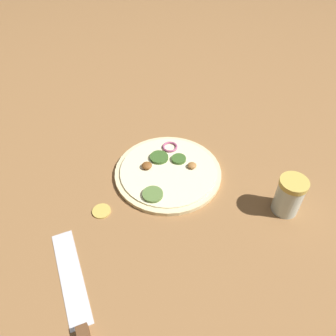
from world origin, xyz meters
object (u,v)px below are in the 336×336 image
Objects in this scene: pizza at (168,171)px; spice_jar at (289,196)px; loose_cap at (101,211)px; knife at (81,321)px.

spice_jar is at bearing 89.50° from pizza.
knife is at bearing 22.69° from loose_cap.
knife is 0.24m from loose_cap.
spice_jar is at bearing 113.64° from loose_cap.
pizza is at bearing 151.51° from loose_cap.
pizza reaches higher than knife.
pizza is 0.38m from knife.
pizza is 0.28m from spice_jar.
loose_cap is at bearing -22.89° from knife.
loose_cap is at bearing -28.49° from pizza.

